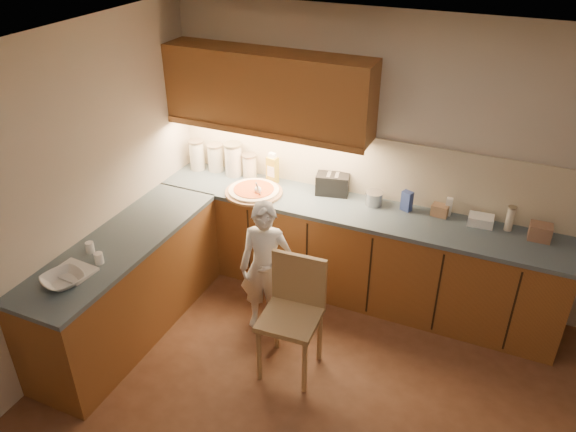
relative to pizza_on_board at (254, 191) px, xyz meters
The scene contains 24 objects.
room 2.19m from the pizza_on_board, 50.15° to the right, with size 4.54×4.50×2.62m.
l_counter 0.71m from the pizza_on_board, 40.04° to the right, with size 3.77×2.62×0.92m.
backsplash 1.06m from the pizza_on_board, 23.14° to the left, with size 3.75×0.02×0.58m, color beige.
upper_cabinets 0.94m from the pizza_on_board, 79.59° to the left, with size 1.95×0.36×0.73m.
pizza_on_board is the anchor object (origin of this frame).
child 0.86m from the pizza_on_board, 56.72° to the right, with size 0.45×0.30×1.23m, color white.
wooden_chair 1.35m from the pizza_on_board, 49.83° to the right, with size 0.47×0.47×0.99m.
mixing_bowl 1.92m from the pizza_on_board, 109.16° to the right, with size 0.29×0.29×0.07m, color silver.
canister_a 0.82m from the pizza_on_board, 162.16° to the left, with size 0.16×0.16×0.31m.
canister_b 0.66m from the pizza_on_board, 153.09° to the left, with size 0.16×0.16×0.28m.
canister_c 0.48m from the pizza_on_board, 142.77° to the left, with size 0.18×0.18×0.34m.
canister_d 0.38m from the pizza_on_board, 123.34° to the left, with size 0.15×0.15×0.24m.
oil_jug 0.31m from the pizza_on_board, 77.62° to the left, with size 0.12×0.10×0.31m.
toaster 0.74m from the pizza_on_board, 23.86° to the left, with size 0.33×0.23×0.20m.
steel_pot 1.12m from the pizza_on_board, 12.95° to the left, with size 0.16×0.16×0.13m.
blue_box 1.41m from the pizza_on_board, 10.99° to the left, with size 0.09×0.06×0.18m, color #304591.
card_box_a 1.70m from the pizza_on_board, 10.00° to the left, with size 0.14×0.10×0.10m, color tan.
white_bottle 1.77m from the pizza_on_board, 10.90° to the left, with size 0.05×0.05×0.16m, color white.
flat_pack 2.05m from the pizza_on_board, ahead, with size 0.21×0.15×0.08m, color white.
tall_jar 2.27m from the pizza_on_board, ahead, with size 0.07×0.07×0.22m.
card_box_b 2.51m from the pizza_on_board, ahead, with size 0.17×0.14×0.14m, color #A07256.
dough_cloth 1.80m from the pizza_on_board, 111.63° to the right, with size 0.29×0.23×0.02m, color silver.
spice_jar_a 1.59m from the pizza_on_board, 117.67° to the right, with size 0.07×0.07×0.09m, color white.
spice_jar_b 1.60m from the pizza_on_board, 110.84° to the right, with size 0.07×0.07×0.09m, color white.
Camera 1 is at (0.87, -2.56, 3.41)m, focal length 35.00 mm.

